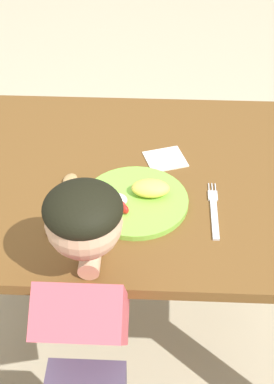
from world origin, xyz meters
name	(u,v)px	position (x,y,z in m)	size (l,w,h in m)	color
ground_plane	(137,327)	(0.00, 0.00, 0.00)	(8.00, 8.00, 0.00)	#BBAD8E
dining_table	(137,210)	(0.00, 0.00, 0.57)	(1.07, 0.82, 0.70)	brown
plate	(138,199)	(0.01, -0.12, 0.72)	(0.28, 0.28, 0.06)	#82C644
fork	(214,211)	(0.20, -0.14, 0.71)	(0.03, 0.21, 0.01)	silver
spoon	(64,194)	(-0.19, -0.10, 0.71)	(0.06, 0.24, 0.02)	tan
person	(88,362)	(-0.09, -0.49, 0.54)	(0.18, 0.47, 0.97)	#4C425B
napkin	(165,159)	(0.08, 0.07, 0.71)	(0.11, 0.10, 0.00)	white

